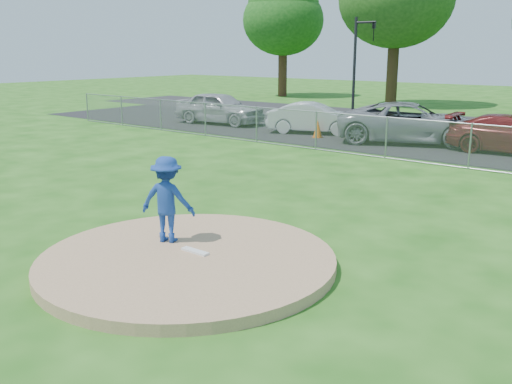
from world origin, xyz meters
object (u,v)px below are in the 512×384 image
Objects in this scene: traffic_signal_left at (358,59)px; pitcher at (167,199)px; tree_far_left at (283,10)px; parked_car_gray at (411,123)px; parked_car_silver at (220,108)px; parked_car_white at (314,118)px; traffic_cone at (318,129)px.

traffic_signal_left is 23.16m from pitcher.
tree_far_left reaches higher than traffic_signal_left.
pitcher is at bearing 164.45° from parked_car_gray.
tree_far_left is 20.26m from parked_car_silver.
traffic_signal_left is 1.13× the size of parked_car_silver.
pitcher is 0.28× the size of parked_car_gray.
tree_far_left is at bearing 17.05° from parked_car_white.
pitcher is at bearing -68.00° from traffic_cone.
traffic_cone is 1.43m from parked_car_white.
tree_far_left is 1.76× the size of parked_car_gray.
parked_car_gray is (10.67, 0.26, 0.01)m from parked_car_silver.
traffic_cone is at bearing 84.65° from parked_car_gray.
parked_car_silver is at bearing -126.86° from traffic_signal_left.
parked_car_silver is 1.14× the size of parked_car_white.
parked_car_white is (14.40, -17.18, -6.34)m from tree_far_left.
parked_car_gray reaches higher than traffic_cone.
traffic_cone is (-5.82, 14.41, -0.63)m from pitcher.
parked_car_silver is 10.67m from parked_car_gray.
tree_far_left is at bearing 25.70° from parked_car_gray.
parked_car_gray is at bearing -111.19° from parked_car_white.
parked_car_white is (-6.73, 15.47, -0.32)m from pitcher.
tree_far_left is 17.60m from traffic_signal_left.
parked_car_silver is at bearing 68.73° from parked_car_gray.
traffic_signal_left is 0.92× the size of parked_car_gray.
traffic_cone is at bearing -49.99° from tree_far_left.
traffic_signal_left is at bearing 105.99° from traffic_cone.
traffic_signal_left is (13.24, -11.00, -3.70)m from tree_far_left.
parked_car_silver is at bearing -74.17° from pitcher.
traffic_cone is 6.88m from parked_car_silver.
parked_car_silver is (-4.72, -6.30, -2.51)m from traffic_signal_left.
traffic_signal_left is 3.34× the size of pitcher.
tree_far_left is 2.48× the size of parked_car_white.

